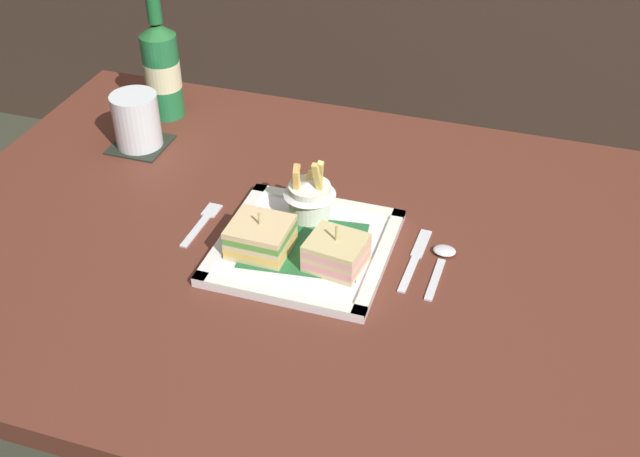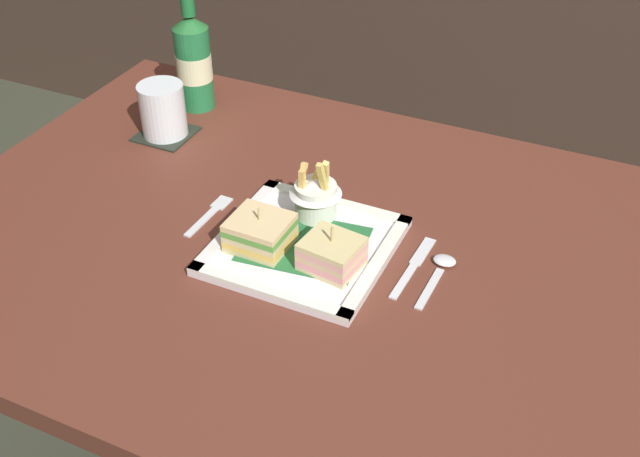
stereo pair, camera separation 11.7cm
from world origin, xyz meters
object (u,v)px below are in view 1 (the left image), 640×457
at_px(fries_cup, 310,194).
at_px(fork, 203,222).
at_px(beer_bottle, 162,68).
at_px(water_glass, 137,124).
at_px(knife, 416,257).
at_px(square_plate, 305,247).
at_px(dining_table, 334,310).
at_px(sandwich_half_right, 336,253).
at_px(sandwich_half_left, 260,237).
at_px(spoon, 442,258).

bearing_deg(fries_cup, fork, -160.69).
height_order(beer_bottle, water_glass, beer_bottle).
bearing_deg(water_glass, beer_bottle, 93.16).
distance_m(fries_cup, knife, 0.20).
relative_size(square_plate, fries_cup, 2.34).
distance_m(dining_table, fork, 0.26).
bearing_deg(water_glass, knife, -16.85).
relative_size(sandwich_half_right, fork, 0.74).
xyz_separation_m(sandwich_half_left, sandwich_half_right, (0.12, -0.00, -0.00)).
relative_size(beer_bottle, spoon, 2.01).
bearing_deg(sandwich_half_right, knife, 31.36).
xyz_separation_m(square_plate, sandwich_half_right, (0.06, -0.03, 0.03)).
xyz_separation_m(square_plate, beer_bottle, (-0.40, 0.33, 0.09)).
bearing_deg(fork, beer_bottle, 125.11).
distance_m(sandwich_half_left, fries_cup, 0.12).
bearing_deg(sandwich_half_right, sandwich_half_left, 180.00).
distance_m(sandwich_half_left, fork, 0.14).
height_order(beer_bottle, knife, beer_bottle).
bearing_deg(spoon, beer_bottle, 154.43).
bearing_deg(water_glass, sandwich_half_left, -35.24).
height_order(square_plate, fork, square_plate).
relative_size(water_glass, spoon, 0.78).
relative_size(dining_table, beer_bottle, 5.21).
bearing_deg(sandwich_half_right, spoon, 25.87).
height_order(dining_table, water_glass, water_glass).
xyz_separation_m(sandwich_half_left, knife, (0.23, 0.07, -0.03)).
relative_size(sandwich_half_right, spoon, 0.71).
xyz_separation_m(sandwich_half_left, beer_bottle, (-0.34, 0.36, 0.06)).
bearing_deg(spoon, sandwich_half_left, -165.00).
bearing_deg(water_glass, fries_cup, -18.79).
distance_m(sandwich_half_right, beer_bottle, 0.59).
bearing_deg(spoon, sandwich_half_right, -154.13).
bearing_deg(sandwich_half_right, dining_table, 107.51).
bearing_deg(fries_cup, sandwich_half_right, -54.59).
xyz_separation_m(dining_table, beer_bottle, (-0.44, 0.31, 0.23)).
relative_size(sandwich_half_right, fries_cup, 0.81).
xyz_separation_m(sandwich_half_left, fork, (-0.12, 0.05, -0.03)).
bearing_deg(knife, beer_bottle, 152.45).
xyz_separation_m(dining_table, spoon, (0.16, 0.02, 0.14)).
distance_m(square_plate, water_glass, 0.44).
height_order(sandwich_half_left, sandwich_half_right, sandwich_half_right).
bearing_deg(square_plate, dining_table, 26.93).
bearing_deg(fries_cup, knife, -12.77).
height_order(square_plate, spoon, square_plate).
relative_size(sandwich_half_right, beer_bottle, 0.35).
height_order(beer_bottle, fork, beer_bottle).
height_order(dining_table, fork, fork).
distance_m(fries_cup, spoon, 0.23).
distance_m(sandwich_half_right, water_glass, 0.51).
relative_size(fries_cup, fork, 0.91).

